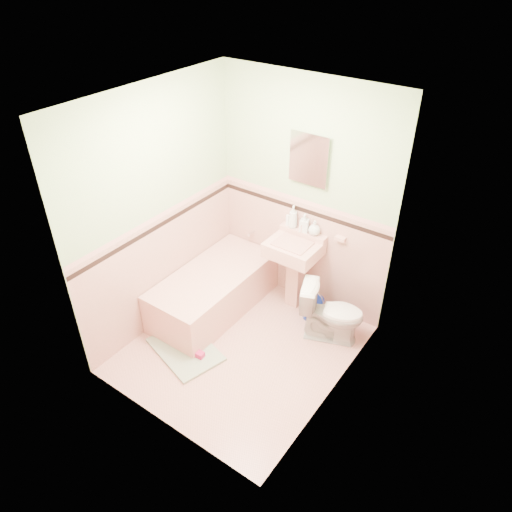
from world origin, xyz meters
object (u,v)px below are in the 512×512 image
Objects in this scene: soap_bottle_left at (293,217)px; soap_bottle_mid at (304,223)px; soap_bottle_right at (315,228)px; bucket at (312,308)px; bathtub at (214,292)px; medicine_cabinet at (309,159)px; toilet at (332,313)px; sink at (292,276)px; shoe at (197,353)px.

soap_bottle_mid is (0.14, 0.00, -0.03)m from soap_bottle_left.
bucket is (0.16, -0.21, -0.86)m from soap_bottle_right.
bathtub is 1.78m from medicine_cabinet.
medicine_cabinet is at bearing 35.34° from toilet.
medicine_cabinet reaches higher than toilet.
sink is at bearing -53.80° from soap_bottle_left.
soap_bottle_mid is 1.72m from shoe.
soap_bottle_right is at bearing 41.21° from bathtub.
medicine_cabinet is 0.73m from soap_bottle_right.
soap_bottle_left is 0.39× the size of toilet.
bucket is at bearing 59.88° from shoe.
soap_bottle_mid is 0.81× the size of bucket.
sink is at bearing 51.61° from toilet.
soap_bottle_mid is at bearing 37.01° from toilet.
soap_bottle_mid is at bearing 142.98° from bucket.
bathtub is 10.39× the size of shoe.
soap_bottle_mid is at bearing 45.88° from bathtub.
soap_bottle_right is (0.13, 0.18, 0.56)m from sink.
medicine_cabinet is 2.20m from shoe.
soap_bottle_mid reaches higher than shoe.
bathtub reaches higher than bucket.
medicine_cabinet reaches higher than soap_bottle_right.
soap_bottle_mid is at bearing 0.00° from soap_bottle_left.
soap_bottle_left reaches higher than bucket.
toilet is (0.59, -0.37, -0.68)m from soap_bottle_mid.
soap_bottle_mid reaches higher than bucket.
bathtub is 3.24× the size of medicine_cabinet.
soap_bottle_mid is 0.12m from soap_bottle_right.
medicine_cabinet is at bearing 167.08° from soap_bottle_right.
toilet is (1.27, 0.34, 0.10)m from bathtub.
bathtub is 5.95× the size of soap_bottle_left.
sink is (0.68, 0.53, 0.20)m from bathtub.
soap_bottle_right is (0.13, -0.03, -0.72)m from medicine_cabinet.
bucket is 1.34m from shoe.
soap_bottle_left reaches higher than sink.
toilet is (0.59, -0.40, -1.38)m from medicine_cabinet.
soap_bottle_left is 1.03× the size of bucket.
medicine_cabinet is 0.70m from soap_bottle_mid.
medicine_cabinet is (0.00, 0.21, 1.28)m from sink.
sink is 3.36× the size of soap_bottle_left.
shoe is at bearing -108.19° from soap_bottle_right.
shoe is at bearing -63.09° from bathtub.
soap_bottle_right reaches higher than sink.
soap_bottle_mid is (0.69, 0.71, 0.78)m from bathtub.
toilet is 2.63× the size of bucket.
soap_bottle_left is at bearing 180.00° from soap_bottle_right.
bucket is (0.97, 0.50, -0.10)m from bathtub.
shoe is at bearing -105.10° from sink.
medicine_cabinet is at bearing 140.13° from bucket.
soap_bottle_left reaches higher than soap_bottle_right.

